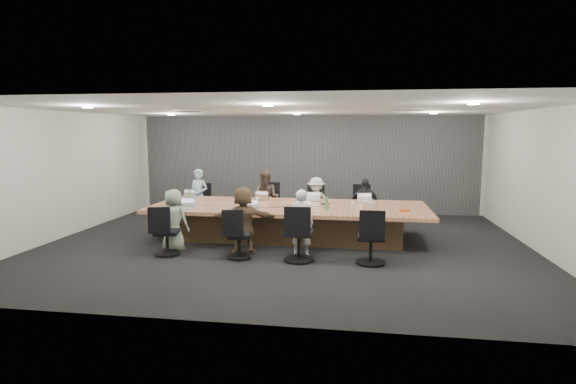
# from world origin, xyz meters

# --- Properties ---
(floor) EXTENTS (10.00, 8.00, 0.00)m
(floor) POSITION_xyz_m (0.00, 0.00, 0.00)
(floor) COLOR black
(floor) RESTS_ON ground
(ceiling) EXTENTS (10.00, 8.00, 0.00)m
(ceiling) POSITION_xyz_m (0.00, 0.00, 2.80)
(ceiling) COLOR white
(ceiling) RESTS_ON wall_back
(wall_back) EXTENTS (10.00, 0.00, 2.80)m
(wall_back) POSITION_xyz_m (0.00, 4.00, 1.40)
(wall_back) COLOR beige
(wall_back) RESTS_ON ground
(wall_front) EXTENTS (10.00, 0.00, 2.80)m
(wall_front) POSITION_xyz_m (0.00, -4.00, 1.40)
(wall_front) COLOR beige
(wall_front) RESTS_ON ground
(wall_left) EXTENTS (0.00, 8.00, 2.80)m
(wall_left) POSITION_xyz_m (-5.00, 0.00, 1.40)
(wall_left) COLOR beige
(wall_left) RESTS_ON ground
(wall_right) EXTENTS (0.00, 8.00, 2.80)m
(wall_right) POSITION_xyz_m (5.00, 0.00, 1.40)
(wall_right) COLOR beige
(wall_right) RESTS_ON ground
(curtain) EXTENTS (9.80, 0.04, 2.80)m
(curtain) POSITION_xyz_m (0.00, 3.92, 1.40)
(curtain) COLOR #555558
(curtain) RESTS_ON ground
(conference_table) EXTENTS (6.00, 2.20, 0.74)m
(conference_table) POSITION_xyz_m (0.00, 0.50, 0.40)
(conference_table) COLOR #4F3823
(conference_table) RESTS_ON ground
(chair_0) EXTENTS (0.61, 0.61, 0.76)m
(chair_0) POSITION_xyz_m (-2.55, 2.20, 0.38)
(chair_0) COLOR black
(chair_0) RESTS_ON ground
(chair_1) EXTENTS (0.61, 0.61, 0.85)m
(chair_1) POSITION_xyz_m (-0.77, 2.20, 0.42)
(chair_1) COLOR black
(chair_1) RESTS_ON ground
(chair_2) EXTENTS (0.70, 0.70, 0.84)m
(chair_2) POSITION_xyz_m (0.49, 2.20, 0.42)
(chair_2) COLOR black
(chair_2) RESTS_ON ground
(chair_3) EXTENTS (0.69, 0.69, 0.82)m
(chair_3) POSITION_xyz_m (1.67, 2.20, 0.41)
(chair_3) COLOR black
(chair_3) RESTS_ON ground
(chair_4) EXTENTS (0.59, 0.59, 0.74)m
(chair_4) POSITION_xyz_m (-2.09, -1.20, 0.37)
(chair_4) COLOR black
(chair_4) RESTS_ON ground
(chair_5) EXTENTS (0.59, 0.59, 0.72)m
(chair_5) POSITION_xyz_m (-0.68, -1.20, 0.36)
(chair_5) COLOR black
(chair_5) RESTS_ON ground
(chair_6) EXTENTS (0.59, 0.59, 0.87)m
(chair_6) POSITION_xyz_m (0.44, -1.20, 0.44)
(chair_6) COLOR black
(chair_6) RESTS_ON ground
(chair_7) EXTENTS (0.56, 0.56, 0.82)m
(chair_7) POSITION_xyz_m (1.73, -1.20, 0.41)
(chair_7) COLOR black
(chair_7) RESTS_ON ground
(person_0) EXTENTS (0.56, 0.42, 1.40)m
(person_0) POSITION_xyz_m (-2.55, 1.85, 0.70)
(person_0) COLOR #93B1C6
(person_0) RESTS_ON ground
(laptop_0) EXTENTS (0.35, 0.27, 0.02)m
(laptop_0) POSITION_xyz_m (-2.55, 1.30, 0.75)
(laptop_0) COLOR #B2B2B7
(laptop_0) RESTS_ON conference_table
(person_1) EXTENTS (0.74, 0.62, 1.37)m
(person_1) POSITION_xyz_m (-0.77, 1.85, 0.69)
(person_1) COLOR #43362F
(person_1) RESTS_ON ground
(laptop_1) EXTENTS (0.36, 0.28, 0.02)m
(laptop_1) POSITION_xyz_m (-0.77, 1.30, 0.75)
(laptop_1) COLOR #8C6647
(laptop_1) RESTS_ON conference_table
(person_2) EXTENTS (0.83, 0.52, 1.23)m
(person_2) POSITION_xyz_m (0.49, 1.85, 0.61)
(person_2) COLOR #ADB7AB
(person_2) RESTS_ON ground
(laptop_2) EXTENTS (0.34, 0.25, 0.02)m
(laptop_2) POSITION_xyz_m (0.49, 1.30, 0.75)
(laptop_2) COLOR #B2B2B7
(laptop_2) RESTS_ON conference_table
(person_3) EXTENTS (0.74, 0.38, 1.22)m
(person_3) POSITION_xyz_m (1.67, 1.85, 0.61)
(person_3) COLOR black
(person_3) RESTS_ON ground
(laptop_3) EXTENTS (0.34, 0.25, 0.02)m
(laptop_3) POSITION_xyz_m (1.67, 1.30, 0.75)
(laptop_3) COLOR #B2B2B7
(laptop_3) RESTS_ON conference_table
(person_4) EXTENTS (0.65, 0.48, 1.23)m
(person_4) POSITION_xyz_m (-2.09, -0.85, 0.61)
(person_4) COLOR gray
(person_4) RESTS_ON ground
(laptop_4) EXTENTS (0.35, 0.27, 0.02)m
(laptop_4) POSITION_xyz_m (-2.09, -0.30, 0.75)
(laptop_4) COLOR #B2B2B7
(laptop_4) RESTS_ON conference_table
(person_5) EXTENTS (1.28, 0.65, 1.32)m
(person_5) POSITION_xyz_m (-0.68, -0.85, 0.66)
(person_5) COLOR brown
(person_5) RESTS_ON ground
(laptop_5) EXTENTS (0.37, 0.28, 0.02)m
(laptop_5) POSITION_xyz_m (-0.68, -0.30, 0.75)
(laptop_5) COLOR #B2B2B7
(laptop_5) RESTS_ON conference_table
(person_6) EXTENTS (0.50, 0.35, 1.28)m
(person_6) POSITION_xyz_m (0.44, -0.85, 0.64)
(person_6) COLOR silver
(person_6) RESTS_ON ground
(laptop_6) EXTENTS (0.38, 0.30, 0.02)m
(laptop_6) POSITION_xyz_m (0.44, -0.30, 0.75)
(laptop_6) COLOR #B2B2B7
(laptop_6) RESTS_ON conference_table
(bottle_green_left) EXTENTS (0.08, 0.08, 0.24)m
(bottle_green_left) POSITION_xyz_m (-2.41, 0.83, 0.86)
(bottle_green_left) COLOR #48964B
(bottle_green_left) RESTS_ON conference_table
(bottle_green_right) EXTENTS (0.10, 0.10, 0.27)m
(bottle_green_right) POSITION_xyz_m (0.86, 0.04, 0.87)
(bottle_green_right) COLOR #48964B
(bottle_green_right) RESTS_ON conference_table
(bottle_clear) EXTENTS (0.08, 0.08, 0.20)m
(bottle_clear) POSITION_xyz_m (-0.93, 0.70, 0.84)
(bottle_clear) COLOR silver
(bottle_clear) RESTS_ON conference_table
(cup_white_far) EXTENTS (0.09, 0.09, 0.09)m
(cup_white_far) POSITION_xyz_m (-0.80, 0.93, 0.79)
(cup_white_far) COLOR white
(cup_white_far) RESTS_ON conference_table
(cup_white_near) EXTENTS (0.08, 0.08, 0.09)m
(cup_white_near) POSITION_xyz_m (1.41, 0.74, 0.79)
(cup_white_near) COLOR white
(cup_white_near) RESTS_ON conference_table
(mug_brown) EXTENTS (0.10, 0.10, 0.12)m
(mug_brown) POSITION_xyz_m (-2.63, 0.52, 0.80)
(mug_brown) COLOR brown
(mug_brown) RESTS_ON conference_table
(mic_left) EXTENTS (0.16, 0.13, 0.03)m
(mic_left) POSITION_xyz_m (-0.82, 0.30, 0.75)
(mic_left) COLOR black
(mic_left) RESTS_ON conference_table
(mic_right) EXTENTS (0.18, 0.16, 0.03)m
(mic_right) POSITION_xyz_m (0.79, 0.73, 0.76)
(mic_right) COLOR black
(mic_right) RESTS_ON conference_table
(stapler) EXTENTS (0.16, 0.07, 0.06)m
(stapler) POSITION_xyz_m (0.31, -0.05, 0.77)
(stapler) COLOR black
(stapler) RESTS_ON conference_table
(canvas_bag) EXTENTS (0.27, 0.19, 0.14)m
(canvas_bag) POSITION_xyz_m (1.73, 0.43, 0.81)
(canvas_bag) COLOR #B7A291
(canvas_bag) RESTS_ON conference_table
(snack_packet) EXTENTS (0.19, 0.14, 0.04)m
(snack_packet) POSITION_xyz_m (2.43, 0.10, 0.76)
(snack_packet) COLOR #CC500B
(snack_packet) RESTS_ON conference_table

